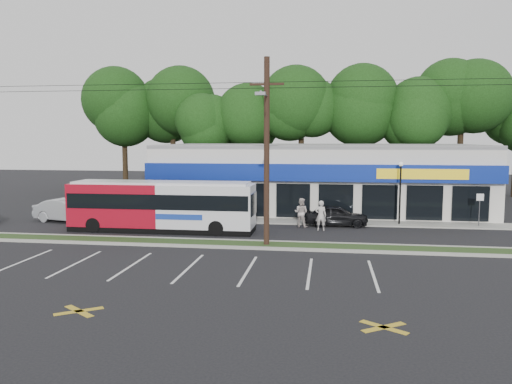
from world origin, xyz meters
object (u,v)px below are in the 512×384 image
at_px(sign_post, 480,204).
at_px(car_silver, 68,210).
at_px(lamp_post, 400,186).
at_px(pedestrian_b, 301,213).
at_px(metrobus, 162,205).
at_px(car_dark, 336,215).
at_px(pedestrian_a, 321,216).
at_px(utility_pole, 263,146).

xyz_separation_m(sign_post, car_silver, (-27.62, -1.69, -0.75)).
distance_m(lamp_post, pedestrian_b, 6.90).
height_order(lamp_post, metrobus, lamp_post).
relative_size(car_dark, car_silver, 0.85).
relative_size(pedestrian_a, pedestrian_b, 1.00).
height_order(lamp_post, pedestrian_b, lamp_post).
relative_size(sign_post, car_silver, 0.46).
distance_m(sign_post, pedestrian_b, 11.58).
height_order(utility_pole, car_dark, utility_pole).
xyz_separation_m(metrobus, pedestrian_b, (8.54, 2.67, -0.70)).
distance_m(car_dark, car_silver, 18.47).
relative_size(utility_pole, sign_post, 22.47).
height_order(pedestrian_a, pedestrian_b, pedestrian_a).
distance_m(sign_post, car_dark, 9.24).
distance_m(lamp_post, car_silver, 22.78).
height_order(sign_post, pedestrian_a, sign_post).
xyz_separation_m(sign_post, pedestrian_a, (-10.18, -2.49, -0.60)).
bearing_deg(sign_post, metrobus, -168.50).
bearing_deg(pedestrian_a, sign_post, -168.03).
bearing_deg(lamp_post, utility_pole, -136.05).
bearing_deg(sign_post, pedestrian_a, -166.27).
distance_m(utility_pole, car_dark, 9.35).
relative_size(utility_pole, metrobus, 4.30).
xyz_separation_m(metrobus, pedestrian_a, (9.84, 1.59, -0.70)).
xyz_separation_m(pedestrian_a, pedestrian_b, (-1.30, 1.09, -0.00)).
xyz_separation_m(utility_pole, car_dark, (3.99, 7.02, -4.71)).
xyz_separation_m(utility_pole, sign_post, (13.17, 7.65, -3.86)).
bearing_deg(car_dark, sign_post, -86.61).
relative_size(sign_post, car_dark, 0.54).
relative_size(car_dark, pedestrian_a, 2.17).
height_order(sign_post, car_dark, sign_post).
distance_m(sign_post, car_silver, 27.68).
xyz_separation_m(utility_pole, pedestrian_a, (2.99, 5.16, -4.46)).
relative_size(metrobus, car_dark, 2.81).
relative_size(utility_pole, car_dark, 12.08).
height_order(metrobus, pedestrian_b, metrobus).
relative_size(metrobus, pedestrian_b, 6.08).
bearing_deg(car_silver, lamp_post, -73.44).
distance_m(utility_pole, pedestrian_a, 7.45).
relative_size(lamp_post, car_silver, 0.87).
bearing_deg(car_silver, pedestrian_b, -77.25).
height_order(utility_pole, lamp_post, utility_pole).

